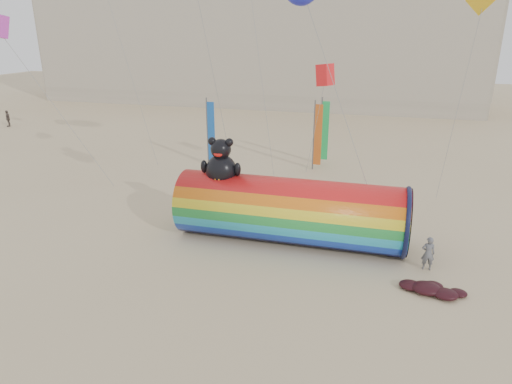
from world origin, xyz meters
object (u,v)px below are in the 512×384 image
(windsock_assembly, at_px, (290,209))
(fabric_bundle, at_px, (431,289))
(hotel_building, at_px, (255,26))
(kite_handler, at_px, (428,253))

(windsock_assembly, relative_size, fabric_bundle, 4.24)
(windsock_assembly, bearing_deg, hotel_building, 107.72)
(windsock_assembly, distance_m, fabric_bundle, 7.39)
(hotel_building, height_order, fabric_bundle, hotel_building)
(kite_handler, distance_m, fabric_bundle, 2.06)
(windsock_assembly, distance_m, kite_handler, 6.61)
(windsock_assembly, xyz_separation_m, fabric_bundle, (6.49, -3.20, -1.53))
(windsock_assembly, relative_size, kite_handler, 7.11)
(hotel_building, height_order, kite_handler, hotel_building)
(hotel_building, height_order, windsock_assembly, hotel_building)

